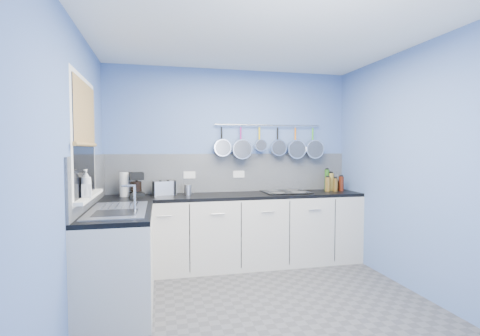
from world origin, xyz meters
name	(u,v)px	position (x,y,z in m)	size (l,w,h in m)	color
floor	(263,307)	(0.00, 0.00, -0.01)	(3.20, 3.00, 0.02)	#47474C
ceiling	(264,31)	(0.00, 0.00, 2.51)	(3.20, 3.00, 0.02)	white
wall_back	(231,165)	(0.00, 1.51, 1.25)	(3.20, 0.02, 2.50)	#516FAF
wall_front	(352,191)	(0.00, -1.51, 1.25)	(3.20, 0.02, 2.50)	#516FAF
wall_left	(73,175)	(-1.61, 0.00, 1.25)	(0.02, 3.00, 2.50)	#516FAF
wall_right	(416,170)	(1.61, 0.00, 1.25)	(0.02, 3.00, 2.50)	#516FAF
backsplash_back	(231,173)	(0.00, 1.49, 1.15)	(3.20, 0.02, 0.50)	gray
backsplash_left	(90,181)	(-1.59, 0.60, 1.15)	(0.02, 1.80, 0.50)	gray
cabinet_run_back	(236,231)	(0.00, 1.20, 0.43)	(3.20, 0.60, 0.86)	beige
worktop_back	(236,196)	(0.00, 1.20, 0.88)	(3.20, 0.60, 0.04)	black
cabinet_run_left	(119,261)	(-1.30, 0.30, 0.43)	(0.60, 1.20, 0.86)	beige
worktop_left	(118,212)	(-1.30, 0.30, 0.88)	(0.60, 1.20, 0.04)	black
window_frame	(84,139)	(-1.58, 0.30, 1.55)	(0.01, 1.00, 1.10)	white
window_glass	(85,139)	(-1.57, 0.30, 1.55)	(0.01, 0.90, 1.00)	black
bamboo_blind	(85,113)	(-1.56, 0.30, 1.77)	(0.01, 0.90, 0.55)	tan
window_sill	(88,196)	(-1.55, 0.30, 1.04)	(0.10, 0.98, 0.03)	white
sink_unit	(118,210)	(-1.30, 0.30, 0.90)	(0.50, 0.95, 0.01)	silver
mixer_tap	(135,198)	(-1.14, 0.12, 1.03)	(0.12, 0.08, 0.26)	silver
socket_left	(189,175)	(-0.55, 1.48, 1.13)	(0.15, 0.01, 0.09)	white
socket_right	(239,174)	(0.10, 1.48, 1.13)	(0.15, 0.01, 0.09)	white
pot_rail	(268,125)	(0.50, 1.45, 1.78)	(0.02, 0.02, 1.45)	silver
soap_bottle_a	(86,183)	(-1.53, 0.10, 1.17)	(0.09, 0.09, 0.24)	white
soap_bottle_b	(86,187)	(-1.53, 0.10, 1.14)	(0.08, 0.08, 0.17)	white
paper_towel	(125,185)	(-1.32, 1.28, 1.04)	(0.13, 0.13, 0.28)	white
coffee_maker	(136,185)	(-1.19, 1.22, 1.04)	(0.16, 0.18, 0.29)	black
toaster	(164,188)	(-0.87, 1.33, 0.98)	(0.26, 0.15, 0.17)	silver
canister	(188,190)	(-0.59, 1.27, 0.96)	(0.09, 0.09, 0.12)	silver
hob	(285,192)	(0.67, 1.25, 0.91)	(0.57, 0.50, 0.01)	black
pan_0	(222,140)	(-0.13, 1.44, 1.57)	(0.22, 0.12, 0.41)	silver
pan_1	(241,142)	(0.12, 1.44, 1.56)	(0.26, 0.13, 0.45)	silver
pan_2	(259,138)	(0.37, 1.44, 1.61)	(0.16, 0.11, 0.35)	silver
pan_3	(278,141)	(0.63, 1.44, 1.58)	(0.22, 0.09, 0.41)	silver
pan_4	(295,142)	(0.88, 1.44, 1.56)	(0.26, 0.10, 0.45)	silver
pan_5	(313,142)	(1.14, 1.44, 1.56)	(0.26, 0.12, 0.45)	silver
condiment_0	(337,186)	(1.44, 1.31, 0.96)	(0.06, 0.06, 0.12)	black
condiment_1	(331,182)	(1.35, 1.31, 1.02)	(0.07, 0.07, 0.24)	olive
condiment_2	(327,180)	(1.29, 1.32, 1.04)	(0.06, 0.06, 0.29)	#265919
condiment_3	(341,184)	(1.46, 1.24, 1.00)	(0.07, 0.07, 0.19)	#4C190C
condiment_4	(335,185)	(1.36, 1.21, 0.99)	(0.06, 0.06, 0.17)	brown
condiment_5	(328,184)	(1.26, 1.23, 0.99)	(0.07, 0.07, 0.19)	brown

